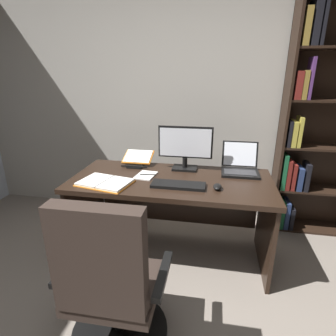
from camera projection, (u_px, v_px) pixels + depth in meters
The scene contains 12 objects.
wall_back at pixel (198, 86), 2.88m from camera, with size 5.67×0.12×2.89m, color #B2ADA3.
desk at pixel (173, 196), 2.41m from camera, with size 1.67×0.77×0.75m.
bookshelf at pixel (316, 128), 2.60m from camera, with size 0.83×0.29×2.24m.
office_chair at pixel (111, 291), 1.52m from camera, with size 0.61×0.60×1.01m.
monitor at pixel (185, 148), 2.43m from camera, with size 0.49×0.16×0.39m.
laptop at pixel (240, 166), 2.40m from camera, with size 0.32×0.33×0.25m.
keyboard at pixel (178, 185), 2.11m from camera, with size 0.42×0.15×0.02m, color black.
computer_mouse at pixel (217, 187), 2.05m from camera, with size 0.06×0.10×0.04m, color black.
reading_stand_with_book at pixel (138, 158), 2.61m from camera, with size 0.28×0.27×0.11m.
open_binder at pixel (105, 182), 2.16m from camera, with size 0.45×0.36×0.02m.
notepad at pixel (146, 175), 2.32m from camera, with size 0.15×0.21×0.01m, color silver.
pen at pixel (148, 174), 2.32m from camera, with size 0.01×0.01×0.14m, color black.
Camera 1 is at (0.23, -0.79, 1.58)m, focal length 29.01 mm.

